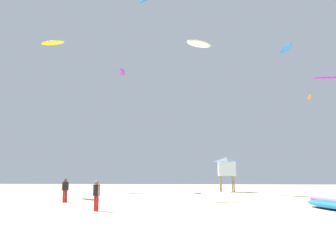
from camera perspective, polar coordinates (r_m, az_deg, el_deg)
ground_plane at (r=14.07m, az=-3.92°, el=-16.47°), size 120.00×120.00×0.00m
person_foreground at (r=20.63m, az=-11.69°, el=-10.77°), size 0.46×0.42×1.74m
person_midground at (r=27.52m, az=-16.56°, el=-9.80°), size 0.40×0.50×1.79m
kite_grounded_near at (r=23.07m, az=25.91°, el=-11.60°), size 2.76×5.53×0.66m
lifeguard_tower at (r=42.80m, az=9.61°, el=-6.55°), size 2.30×2.30×4.15m
kite_aloft_0 at (r=50.51m, az=-18.44°, el=12.86°), size 3.60×1.61×0.54m
kite_aloft_2 at (r=45.73m, az=-7.57°, el=8.75°), size 0.84×2.65×0.67m
kite_aloft_3 at (r=55.62m, az=22.28°, el=4.41°), size 1.46×2.83×0.65m
kite_aloft_5 at (r=31.57m, az=5.09°, el=13.34°), size 2.47×1.84×0.62m
kite_aloft_6 at (r=46.31m, az=18.83°, el=11.94°), size 1.15×3.35×0.39m
kite_aloft_7 at (r=47.60m, az=24.67°, el=7.20°), size 3.73×1.10×0.54m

